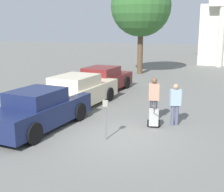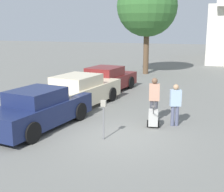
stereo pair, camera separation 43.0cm
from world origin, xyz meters
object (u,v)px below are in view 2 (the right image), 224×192
parked_car_cream (79,92)px  parking_meter (104,112)px  parked_car_maroon (106,80)px  person_worker (154,97)px  equipment_cart (153,118)px  parked_car_navy (39,109)px  person_supervisor (175,102)px

parked_car_cream → parking_meter: 4.75m
parked_car_cream → parked_car_maroon: size_ratio=1.09×
parking_meter → person_worker: (1.17, 2.65, 0.07)m
parking_meter → equipment_cart: parking_meter is taller
person_worker → parked_car_navy: bearing=15.8°
parked_car_cream → parked_car_maroon: parked_car_cream is taller
person_worker → person_supervisor: 0.95m
parked_car_cream → person_supervisor: person_supervisor is taller
parked_car_maroon → parking_meter: (2.78, -7.53, 0.27)m
person_supervisor → equipment_cart: 1.04m
person_worker → person_supervisor: (0.90, -0.30, -0.10)m
parking_meter → parked_car_navy: bearing=172.2°
parked_car_navy → parking_meter: parked_car_navy is taller
parked_car_navy → person_worker: person_worker is taller
person_supervisor → equipment_cart: bearing=10.7°
parked_car_cream → parked_car_maroon: bearing=97.3°
parked_car_maroon → parking_meter: 8.03m
person_worker → person_supervisor: size_ratio=1.09×
parked_car_maroon → equipment_cart: size_ratio=4.99×
parked_car_cream → equipment_cart: 4.56m
person_worker → equipment_cart: 1.02m
parked_car_maroon → equipment_cart: parked_car_maroon is taller
parking_meter → parked_car_cream: bearing=125.9°
parked_car_cream → person_worker: bearing=-9.6°
person_worker → person_supervisor: bearing=147.5°
person_worker → person_supervisor: person_worker is taller
parked_car_navy → person_worker: size_ratio=2.72×
person_supervisor → parked_car_cream: bearing=-38.8°
parked_car_maroon → person_worker: (3.95, -4.88, 0.34)m
person_supervisor → parked_car_navy: bearing=0.4°
parked_car_cream → person_worker: (3.95, -1.19, 0.31)m
parked_car_maroon → person_supervisor: person_supervisor is taller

